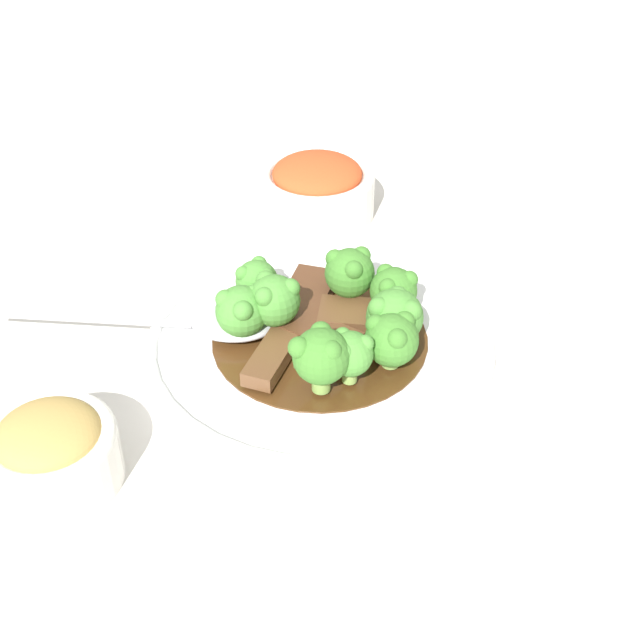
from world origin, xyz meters
The scene contains 19 objects.
ground_plane centered at (0.00, 0.00, 0.00)m, with size 4.00×4.00×0.00m, color silver.
main_plate centered at (0.00, 0.00, 0.01)m, with size 0.28×0.28×0.02m.
beef_strip_0 centered at (0.02, 0.02, 0.03)m, with size 0.05×0.04×0.01m.
beef_strip_1 centered at (0.00, -0.01, 0.03)m, with size 0.07×0.06×0.01m.
beef_strip_2 centered at (-0.04, -0.03, 0.03)m, with size 0.05×0.07×0.01m.
beef_strip_3 centered at (-0.01, 0.04, 0.03)m, with size 0.06×0.08×0.01m.
broccoli_floret_0 centered at (-0.04, 0.01, 0.05)m, with size 0.04×0.04×0.05m.
broccoli_floret_1 centered at (-0.06, 0.00, 0.04)m, with size 0.04×0.04×0.05m.
broccoli_floret_2 centered at (0.00, -0.07, 0.05)m, with size 0.04×0.04×0.05m.
broccoli_floret_3 centered at (0.02, -0.06, 0.05)m, with size 0.03×0.03×0.04m.
broccoli_floret_4 centered at (0.05, -0.04, 0.04)m, with size 0.04×0.04×0.05m.
broccoli_floret_5 centered at (-0.05, 0.04, 0.04)m, with size 0.04×0.04×0.04m.
broccoli_floret_6 centered at (0.06, 0.02, 0.05)m, with size 0.04×0.04×0.05m.
broccoli_floret_7 centered at (0.03, 0.04, 0.05)m, with size 0.04×0.04×0.05m.
broccoli_floret_8 centered at (0.06, -0.01, 0.05)m, with size 0.05×0.05×0.05m.
serving_spoon centered at (-0.09, 0.01, 0.03)m, with size 0.24×0.05×0.01m.
side_bowl_kimchi centered at (0.00, 0.22, 0.03)m, with size 0.12×0.12×0.06m.
side_bowl_appetizer centered at (-0.18, -0.14, 0.03)m, with size 0.09×0.09×0.06m.
sauce_dish centered at (0.23, 0.03, 0.01)m, with size 0.08×0.08×0.01m.
Camera 1 is at (-0.01, -0.56, 0.47)m, focal length 50.00 mm.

